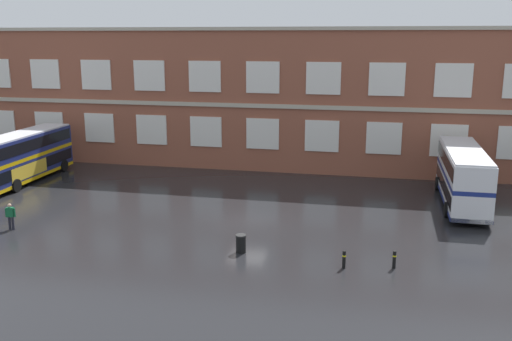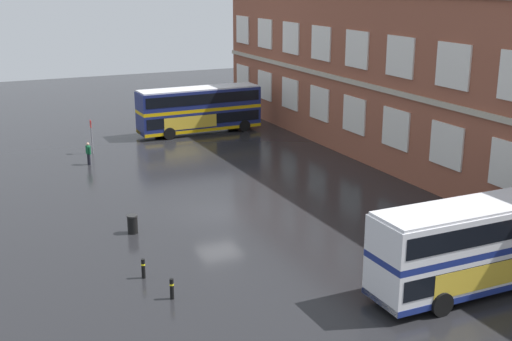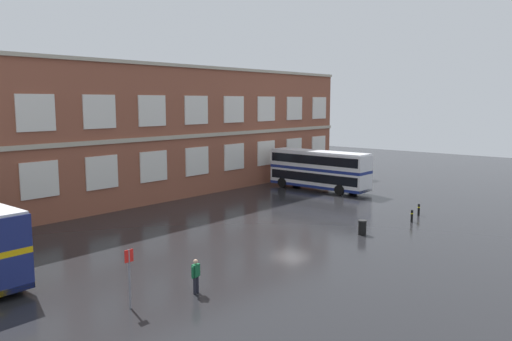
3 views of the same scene
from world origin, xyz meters
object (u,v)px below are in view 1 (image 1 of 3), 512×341
double_decker_middle (463,176)px  station_litter_bin (241,243)px  safety_bollard_west (394,259)px  double_decker_near (24,156)px  waiting_passenger (11,215)px  safety_bollard_east (344,259)px

double_decker_middle → station_litter_bin: (-13.17, -12.48, -1.63)m
station_litter_bin → safety_bollard_west: bearing=-3.2°
double_decker_near → double_decker_middle: bearing=1.1°
station_litter_bin → double_decker_near: bearing=151.2°
double_decker_middle → waiting_passenger: size_ratio=6.47×
double_decker_near → station_litter_bin: bearing=-28.8°
double_decker_near → waiting_passenger: bearing=-59.8°
double_decker_middle → waiting_passenger: double_decker_middle is taller
station_litter_bin → safety_bollard_west: size_ratio=1.08×
double_decker_near → waiting_passenger: 13.01m
safety_bollard_west → waiting_passenger: bearing=177.3°
double_decker_near → double_decker_middle: same height
double_decker_near → double_decker_middle: 34.63m
waiting_passenger → safety_bollard_west: size_ratio=1.79×
waiting_passenger → safety_bollard_west: 23.31m
safety_bollard_west → safety_bollard_east: bearing=-167.8°
double_decker_middle → station_litter_bin: bearing=-136.5°
station_litter_bin → safety_bollard_east: size_ratio=1.08×
waiting_passenger → safety_bollard_east: 20.79m
safety_bollard_west → double_decker_middle: bearing=69.5°
safety_bollard_west → station_litter_bin: bearing=176.8°
double_decker_middle → station_litter_bin: double_decker_middle is taller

